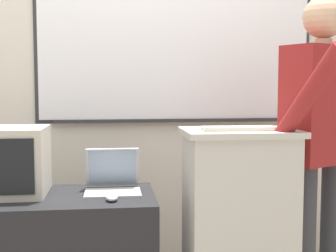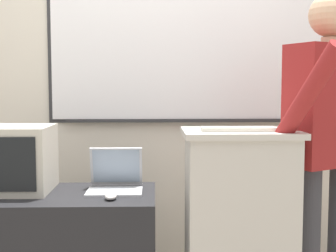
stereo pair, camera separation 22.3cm
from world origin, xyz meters
TOP-DOWN VIEW (x-y plane):
  - back_wall at (0.01, 1.31)m, footprint 6.40×0.17m
  - lectern_podium at (0.42, 0.34)m, footprint 0.58×0.43m
  - person_presenter at (0.89, 0.40)m, footprint 0.62×0.72m
  - laptop at (-0.23, 0.55)m, footprint 0.30×0.28m
  - wireless_keyboard at (0.41, 0.28)m, footprint 0.40×0.12m
  - computer_mouse_by_laptop at (-0.24, 0.31)m, footprint 0.06×0.10m
  - crt_monitor at (-0.77, 0.52)m, footprint 0.38×0.39m

SIDE VIEW (x-z plane):
  - lectern_podium at x=0.42m, z-range 0.00..1.03m
  - computer_mouse_by_laptop at x=-0.24m, z-range 0.68..0.72m
  - laptop at x=-0.23m, z-range 0.64..0.87m
  - crt_monitor at x=-0.77m, z-range 0.68..1.04m
  - person_presenter at x=0.89m, z-range 0.15..1.88m
  - wireless_keyboard at x=0.41m, z-range 1.03..1.05m
  - back_wall at x=0.01m, z-range 0.00..2.98m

